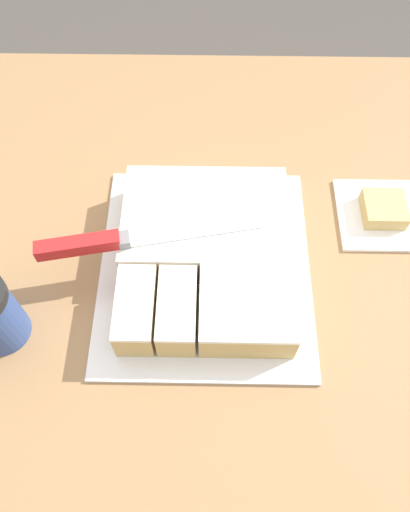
% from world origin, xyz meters
% --- Properties ---
extents(ground_plane, '(8.00, 8.00, 0.00)m').
position_xyz_m(ground_plane, '(0.00, 0.00, 0.00)').
color(ground_plane, '#4C4742').
extents(countertop, '(1.40, 1.10, 0.95)m').
position_xyz_m(countertop, '(0.00, 0.00, 0.47)').
color(countertop, '#936D47').
rests_on(countertop, ground_plane).
extents(cake_board, '(0.32, 0.36, 0.01)m').
position_xyz_m(cake_board, '(0.05, 0.05, 0.95)').
color(cake_board, silver).
rests_on(cake_board, countertop).
extents(cake, '(0.25, 0.29, 0.06)m').
position_xyz_m(cake, '(0.05, 0.05, 0.98)').
color(cake, tan).
rests_on(cake, cake_board).
extents(knife, '(0.32, 0.08, 0.02)m').
position_xyz_m(knife, '(-0.10, 0.04, 1.02)').
color(knife, silver).
rests_on(knife, cake).
extents(paper_napkin, '(0.14, 0.14, 0.01)m').
position_xyz_m(paper_napkin, '(0.33, 0.15, 0.95)').
color(paper_napkin, white).
rests_on(paper_napkin, countertop).
extents(brownie, '(0.07, 0.07, 0.03)m').
position_xyz_m(brownie, '(0.33, 0.15, 0.97)').
color(brownie, tan).
rests_on(brownie, paper_napkin).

